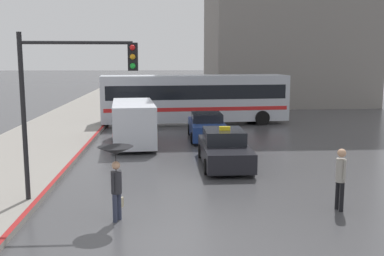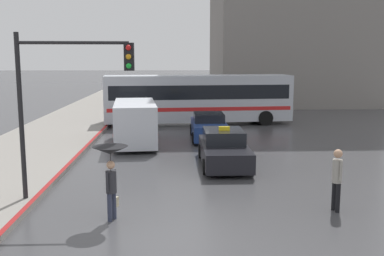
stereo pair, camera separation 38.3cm
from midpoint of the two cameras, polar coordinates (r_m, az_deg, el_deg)
name	(u,v)px [view 2 (the right image)]	position (r m, az deg, el deg)	size (l,w,h in m)	color
ground_plane	(184,242)	(11.07, 0.03, -14.25)	(300.00, 300.00, 0.00)	#424244
taxi	(224,149)	(18.38, 4.66, -2.70)	(1.91, 4.51, 1.61)	black
sedan_red	(209,127)	(24.31, 2.60, 0.14)	(1.91, 4.42, 1.38)	navy
ambulance_van	(135,121)	(22.81, -6.78, 0.89)	(2.49, 5.37, 2.15)	silver
city_bus	(198,97)	(29.61, 1.15, 3.94)	(12.33, 3.62, 3.22)	#B2B7C1
pedestrian_with_umbrella	(111,162)	(12.11, -9.40, -4.34)	(0.94, 0.94, 2.04)	#2D3347
pedestrian_man	(337,175)	(13.48, 18.72, -5.67)	(0.33, 0.43, 1.81)	black
traffic_light	(68,86)	(13.56, -14.69, 5.22)	(3.41, 0.38, 5.08)	black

